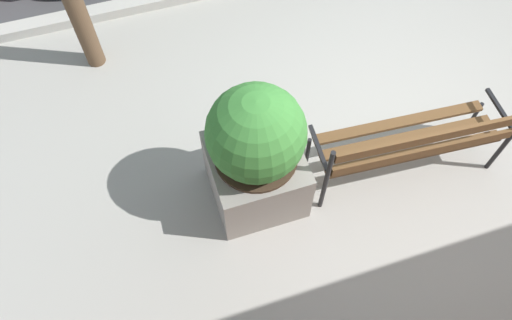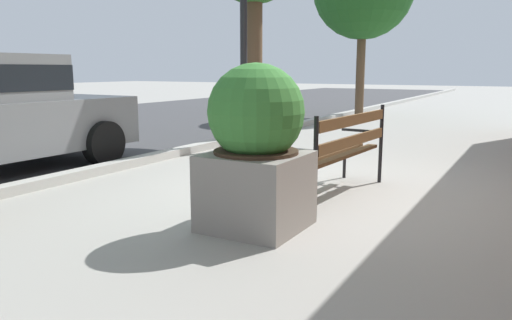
% 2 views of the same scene
% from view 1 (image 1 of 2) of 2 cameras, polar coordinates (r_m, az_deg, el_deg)
% --- Properties ---
extents(ground_plane, '(80.00, 80.00, 0.00)m').
position_cam_1_polar(ground_plane, '(5.21, 16.80, 1.35)').
color(ground_plane, '#9E9B93').
extents(park_bench, '(1.83, 0.65, 0.95)m').
position_cam_1_polar(park_bench, '(4.60, 18.10, 2.04)').
color(park_bench, brown).
rests_on(park_bench, ground).
extents(concrete_planter, '(0.83, 0.83, 1.42)m').
position_cam_1_polar(concrete_planter, '(4.11, -0.00, 0.84)').
color(concrete_planter, gray).
rests_on(concrete_planter, ground).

